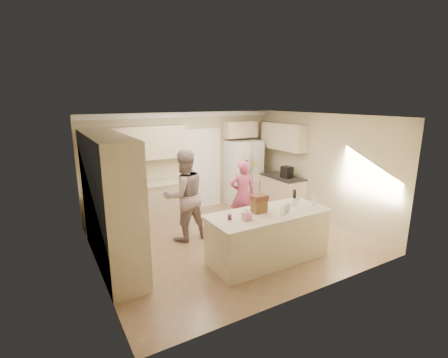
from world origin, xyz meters
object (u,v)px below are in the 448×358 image
teen_boy (184,196)px  teen_girl (243,194)px  tissue_box (247,216)px  dollhouse_body (259,206)px  coffee_maker (287,172)px  utensil_crock (294,202)px  island_base (268,237)px  refrigerator (243,172)px

teen_boy → teen_girl: 1.42m
tissue_box → teen_girl: teen_girl is taller
teen_boy → teen_girl: bearing=174.7°
dollhouse_body → teen_girl: size_ratio=0.16×
dollhouse_body → coffee_maker: bearing=39.3°
coffee_maker → utensil_crock: 2.32m
coffee_maker → tissue_box: size_ratio=2.14×
coffee_maker → tissue_box: (-2.60, -2.00, -0.07)m
island_base → teen_girl: (0.45, 1.55, 0.36)m
utensil_crock → teen_boy: teen_boy is taller
island_base → utensil_crock: size_ratio=14.67×
teen_girl → teen_boy: bearing=18.7°
tissue_box → teen_boy: bearing=103.4°
coffee_maker → teen_boy: 3.02m
island_base → teen_boy: 1.95m
utensil_crock → coffee_maker: bearing=52.9°
coffee_maker → teen_boy: (-3.01, -0.28, -0.11)m
dollhouse_body → teen_boy: size_ratio=0.13×
utensil_crock → dollhouse_body: bearing=176.4°
refrigerator → teen_girl: bearing=-125.0°
tissue_box → dollhouse_body: dollhouse_body is taller
tissue_box → teen_girl: bearing=58.8°
coffee_maker → teen_girl: size_ratio=0.19×
island_base → teen_boy: size_ratio=1.14×
teen_boy → refrigerator: bearing=-151.6°
teen_boy → island_base: bearing=118.1°
island_base → dollhouse_body: size_ratio=8.46×
refrigerator → island_base: size_ratio=0.82×
tissue_box → dollhouse_body: 0.45m
teen_boy → teen_girl: teen_boy is taller
coffee_maker → utensil_crock: size_ratio=2.00×
refrigerator → utensil_crock: bearing=-106.4°
utensil_crock → dollhouse_body: 0.80m
island_base → teen_girl: teen_girl is taller
dollhouse_body → utensil_crock: bearing=-3.6°
island_base → tissue_box: 0.79m
refrigerator → tissue_box: 3.77m
coffee_maker → teen_girl: 1.66m
utensil_crock → tissue_box: size_ratio=1.07×
refrigerator → dollhouse_body: bearing=-119.7°
refrigerator → coffee_maker: (0.57, -1.18, 0.17)m
dollhouse_body → refrigerator: bearing=61.3°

